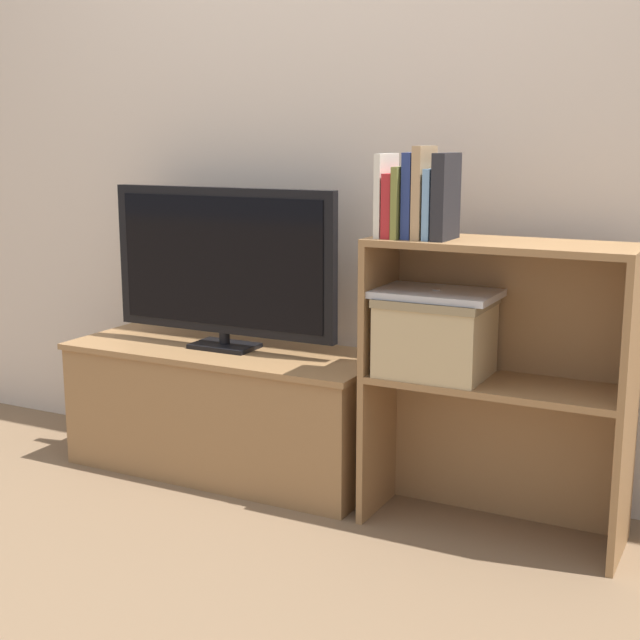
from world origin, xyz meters
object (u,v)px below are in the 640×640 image
(book_charcoal, at_px, (446,197))
(book_skyblue, at_px, (434,204))
(laptop, at_px, (436,294))
(tv, at_px, (223,264))
(book_crimson, at_px, (395,205))
(book_navy, at_px, (414,196))
(book_ivory, at_px, (386,195))
(storage_basket_left, at_px, (435,333))
(book_olive, at_px, (404,202))
(tv_stand, at_px, (226,409))
(book_tan, at_px, (424,193))

(book_charcoal, bearing_deg, book_skyblue, 180.00)
(laptop, bearing_deg, tv, 174.43)
(tv, distance_m, book_crimson, 0.70)
(book_navy, bearing_deg, tv, 172.18)
(book_ivory, height_order, book_charcoal, book_charcoal)
(storage_basket_left, bearing_deg, book_crimson, -170.05)
(tv, bearing_deg, book_olive, -8.15)
(tv_stand, distance_m, book_skyblue, 1.08)
(book_olive, relative_size, book_tan, 0.78)
(book_navy, distance_m, storage_basket_left, 0.40)
(tv, xyz_separation_m, book_ivory, (0.63, -0.10, 0.25))
(book_olive, xyz_separation_m, book_skyblue, (0.09, 0.00, -0.00))
(book_olive, relative_size, book_charcoal, 0.84)
(book_olive, bearing_deg, laptop, 12.67)
(book_ivory, relative_size, book_skyblue, 1.20)
(book_olive, bearing_deg, book_charcoal, 0.00)
(book_crimson, height_order, book_tan, book_tan)
(tv, distance_m, book_navy, 0.77)
(book_crimson, xyz_separation_m, storage_basket_left, (0.12, 0.02, -0.37))
(book_tan, relative_size, storage_basket_left, 0.83)
(tv, xyz_separation_m, laptop, (0.78, -0.08, -0.03))
(tv_stand, bearing_deg, book_crimson, -8.62)
(book_ivory, height_order, laptop, book_ivory)
(book_tan, distance_m, book_skyblue, 0.04)
(book_tan, bearing_deg, tv_stand, 172.38)
(tv, height_order, book_navy, book_navy)
(book_olive, bearing_deg, tv, 171.85)
(laptop, bearing_deg, book_ivory, -171.87)
(book_navy, xyz_separation_m, laptop, (0.07, 0.02, -0.28))
(tv, distance_m, laptop, 0.79)
(tv, bearing_deg, book_navy, -7.82)
(storage_basket_left, bearing_deg, book_tan, -149.75)
(tv_stand, bearing_deg, book_charcoal, -7.01)
(tv_stand, height_order, book_skyblue, book_skyblue)
(book_skyblue, bearing_deg, book_navy, 180.00)
(book_tan, height_order, book_charcoal, book_tan)
(storage_basket_left, bearing_deg, book_charcoal, -37.64)
(book_skyblue, distance_m, storage_basket_left, 0.37)
(book_charcoal, xyz_separation_m, laptop, (-0.03, 0.02, -0.28))
(tv, height_order, laptop, tv)
(tv, relative_size, book_crimson, 4.60)
(tv, distance_m, book_olive, 0.73)
(book_ivory, bearing_deg, storage_basket_left, 8.13)
(book_olive, xyz_separation_m, storage_basket_left, (0.10, 0.02, -0.38))
(book_ivory, bearing_deg, book_olive, -0.00)
(book_charcoal, relative_size, storage_basket_left, 0.77)
(book_crimson, relative_size, book_charcoal, 0.76)
(book_navy, height_order, laptop, book_navy)
(book_navy, distance_m, book_charcoal, 0.10)
(book_tan, relative_size, laptop, 0.74)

